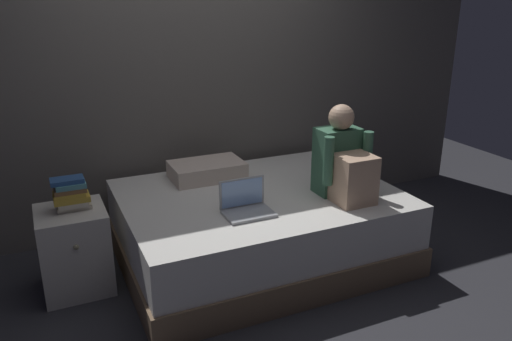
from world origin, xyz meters
TOP-DOWN VIEW (x-y plane):
  - ground_plane at (0.00, 0.00)m, footprint 8.00×8.00m
  - wall_back at (0.00, 1.20)m, footprint 5.60×0.10m
  - bed at (0.20, 0.30)m, footprint 2.00×1.50m
  - nightstand at (-1.10, 0.44)m, footprint 0.44×0.46m
  - person_sitting at (0.71, -0.01)m, footprint 0.39×0.44m
  - laptop at (-0.03, 0.01)m, footprint 0.32×0.23m
  - pillow at (-0.04, 0.75)m, footprint 0.56×0.36m
  - book_stack at (-1.08, 0.45)m, footprint 0.24×0.15m

SIDE VIEW (x-z plane):
  - ground_plane at x=0.00m, z-range 0.00..0.00m
  - bed at x=0.20m, z-range 0.00..0.54m
  - nightstand at x=-1.10m, z-range 0.00..0.58m
  - laptop at x=-0.03m, z-range 0.48..0.70m
  - pillow at x=-0.04m, z-range 0.54..0.67m
  - book_stack at x=-1.08m, z-range 0.57..0.79m
  - person_sitting at x=0.71m, z-range 0.46..1.12m
  - wall_back at x=0.00m, z-range 0.00..2.70m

